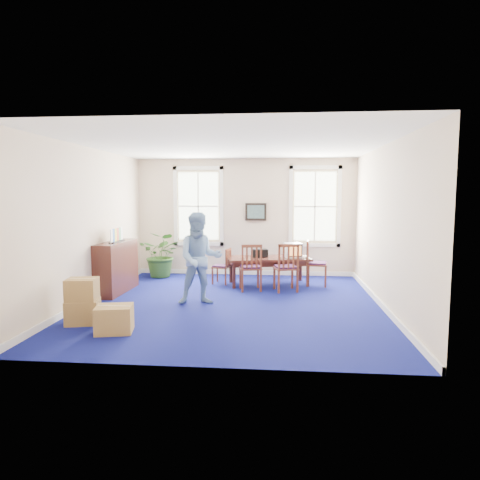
# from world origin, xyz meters

# --- Properties ---
(floor) EXTENTS (6.50, 6.50, 0.00)m
(floor) POSITION_xyz_m (0.00, 0.00, 0.00)
(floor) COLOR navy
(floor) RESTS_ON ground
(ceiling) EXTENTS (6.50, 6.50, 0.00)m
(ceiling) POSITION_xyz_m (0.00, 0.00, 3.20)
(ceiling) COLOR white
(ceiling) RESTS_ON ground
(wall_back) EXTENTS (6.50, 0.00, 6.50)m
(wall_back) POSITION_xyz_m (0.00, 3.25, 1.60)
(wall_back) COLOR beige
(wall_back) RESTS_ON ground
(wall_front) EXTENTS (6.50, 0.00, 6.50)m
(wall_front) POSITION_xyz_m (0.00, -3.25, 1.60)
(wall_front) COLOR beige
(wall_front) RESTS_ON ground
(wall_left) EXTENTS (0.00, 6.50, 6.50)m
(wall_left) POSITION_xyz_m (-3.00, 0.00, 1.60)
(wall_left) COLOR beige
(wall_left) RESTS_ON ground
(wall_right) EXTENTS (0.00, 6.50, 6.50)m
(wall_right) POSITION_xyz_m (3.00, 0.00, 1.60)
(wall_right) COLOR beige
(wall_right) RESTS_ON ground
(baseboard_back) EXTENTS (6.00, 0.04, 0.12)m
(baseboard_back) POSITION_xyz_m (0.00, 3.22, 0.06)
(baseboard_back) COLOR white
(baseboard_back) RESTS_ON ground
(baseboard_left) EXTENTS (0.04, 6.50, 0.12)m
(baseboard_left) POSITION_xyz_m (-2.97, 0.00, 0.06)
(baseboard_left) COLOR white
(baseboard_left) RESTS_ON ground
(baseboard_right) EXTENTS (0.04, 6.50, 0.12)m
(baseboard_right) POSITION_xyz_m (2.97, 0.00, 0.06)
(baseboard_right) COLOR white
(baseboard_right) RESTS_ON ground
(window_left) EXTENTS (1.40, 0.12, 2.20)m
(window_left) POSITION_xyz_m (-1.30, 3.23, 1.90)
(window_left) COLOR white
(window_left) RESTS_ON ground
(window_right) EXTENTS (1.40, 0.12, 2.20)m
(window_right) POSITION_xyz_m (1.90, 3.23, 1.90)
(window_right) COLOR white
(window_right) RESTS_ON ground
(wall_picture) EXTENTS (0.58, 0.06, 0.48)m
(wall_picture) POSITION_xyz_m (0.30, 3.20, 1.75)
(wall_picture) COLOR black
(wall_picture) RESTS_ON ground
(conference_table) EXTENTS (2.14, 1.30, 0.68)m
(conference_table) POSITION_xyz_m (0.69, 1.96, 0.34)
(conference_table) COLOR #441D16
(conference_table) RESTS_ON ground
(crt_tv) EXTENTS (0.49, 0.52, 0.36)m
(crt_tv) POSITION_xyz_m (1.28, 2.00, 0.86)
(crt_tv) COLOR #B7B7BC
(crt_tv) RESTS_ON conference_table
(game_console) EXTENTS (0.15, 0.18, 0.04)m
(game_console) POSITION_xyz_m (1.55, 1.96, 0.70)
(game_console) COLOR white
(game_console) RESTS_ON conference_table
(equipment_bag) EXTENTS (0.44, 0.34, 0.19)m
(equipment_bag) POSITION_xyz_m (0.46, 2.00, 0.78)
(equipment_bag) COLOR black
(equipment_bag) RESTS_ON conference_table
(chair_near_left) EXTENTS (0.58, 0.58, 1.10)m
(chair_near_left) POSITION_xyz_m (0.28, 1.28, 0.55)
(chair_near_left) COLOR brown
(chair_near_left) RESTS_ON ground
(chair_near_right) EXTENTS (0.61, 0.61, 1.12)m
(chair_near_right) POSITION_xyz_m (1.10, 1.28, 0.56)
(chair_near_right) COLOR brown
(chair_near_right) RESTS_ON ground
(chair_end_left) EXTENTS (0.48, 0.48, 0.89)m
(chair_end_left) POSITION_xyz_m (-0.49, 1.96, 0.44)
(chair_end_left) COLOR brown
(chair_end_left) RESTS_ON ground
(chair_end_right) EXTENTS (0.55, 0.55, 1.10)m
(chair_end_right) POSITION_xyz_m (1.87, 1.96, 0.55)
(chair_end_right) COLOR brown
(chair_end_right) RESTS_ON ground
(man) EXTENTS (1.06, 0.91, 1.87)m
(man) POSITION_xyz_m (-0.66, -0.06, 0.94)
(man) COLOR #769BC7
(man) RESTS_ON ground
(credenza) EXTENTS (0.50, 1.56, 1.22)m
(credenza) POSITION_xyz_m (-2.75, 0.82, 0.61)
(credenza) COLOR #441D16
(credenza) RESTS_ON ground
(brochure_rack) EXTENTS (0.23, 0.76, 0.33)m
(brochure_rack) POSITION_xyz_m (-2.73, 0.82, 1.38)
(brochure_rack) COLOR #99999E
(brochure_rack) RESTS_ON credenza
(potted_plant) EXTENTS (1.26, 1.15, 1.23)m
(potted_plant) POSITION_xyz_m (-2.20, 2.66, 0.61)
(potted_plant) COLOR #274E19
(potted_plant) RESTS_ON ground
(cardboard_boxes) EXTENTS (1.72, 1.72, 0.83)m
(cardboard_boxes) POSITION_xyz_m (-2.23, -1.46, 0.42)
(cardboard_boxes) COLOR #A17A3F
(cardboard_boxes) RESTS_ON ground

